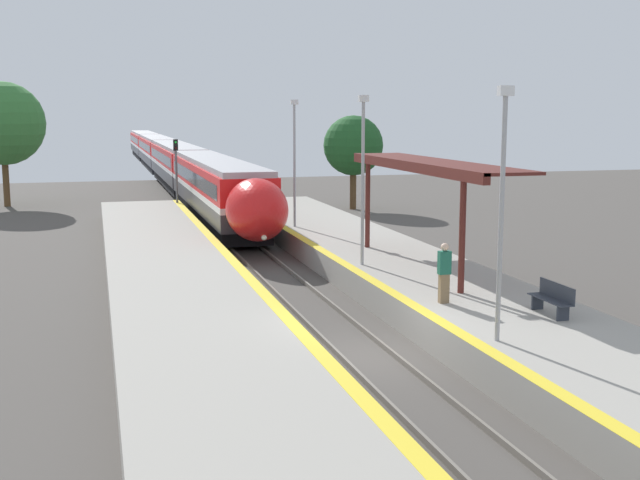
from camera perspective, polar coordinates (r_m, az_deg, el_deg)
ground_plane at (r=21.84m, az=3.26°, el=-8.27°), size 120.00×120.00×0.00m
rail_left at (r=21.60m, az=1.44°, el=-8.24°), size 0.08×90.00×0.15m
rail_right at (r=22.05m, az=5.05°, el=-7.92°), size 0.08×90.00×0.15m
train at (r=81.05m, az=-10.85°, el=5.82°), size 2.87×95.87×3.82m
platform_right at (r=23.37m, az=13.19°, el=-6.11°), size 4.98×64.00×0.97m
platform_left at (r=20.78m, az=-7.74°, el=-7.86°), size 4.82×64.00×0.97m
platform_bench at (r=23.07m, az=16.24°, el=-3.97°), size 0.44×1.73×0.89m
person_waiting at (r=23.71m, az=8.83°, el=-2.25°), size 0.36×0.23×1.78m
railway_signal at (r=50.50m, az=-10.18°, el=4.87°), size 0.28×0.28×4.89m
lamppost_near at (r=19.63m, az=12.81°, el=2.82°), size 0.36×0.20×6.16m
lamppost_mid at (r=29.13m, az=3.07°, el=4.99°), size 0.36×0.20×6.16m
lamppost_far at (r=39.09m, az=-1.83°, el=6.02°), size 0.36×0.20×6.16m
station_canopy at (r=29.06m, az=7.40°, el=5.13°), size 2.02×11.91×3.83m
background_tree_left at (r=60.14m, az=-21.65°, el=7.70°), size 5.78×5.78×8.67m
background_tree_right at (r=54.40m, az=2.39°, el=6.71°), size 4.04×4.04×6.34m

